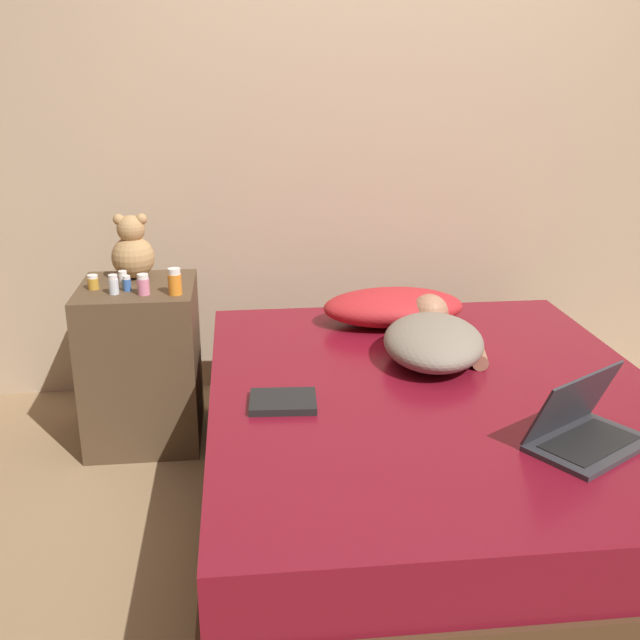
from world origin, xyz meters
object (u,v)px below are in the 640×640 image
at_px(bottle_blue, 127,283).
at_px(bottle_clear, 113,285).
at_px(bottle_amber, 93,282).
at_px(teddy_bear, 133,250).
at_px(laptop, 583,428).
at_px(bottle_orange, 175,282).
at_px(book, 283,401).
at_px(bottle_white, 123,280).
at_px(person_lying, 434,338).
at_px(pillow, 393,307).
at_px(bottle_pink, 143,285).

bearing_deg(bottle_blue, bottle_clear, -139.17).
bearing_deg(bottle_amber, teddy_bear, 46.92).
bearing_deg(laptop, bottle_orange, 109.30).
bearing_deg(bottle_clear, book, -46.80).
bearing_deg(book, bottle_amber, 133.92).
bearing_deg(bottle_orange, bottle_amber, 161.32).
height_order(teddy_bear, bottle_clear, teddy_bear).
bearing_deg(teddy_bear, bottle_white, -99.87).
relative_size(person_lying, bottle_amber, 12.05).
bearing_deg(book, teddy_bear, 122.49).
bearing_deg(bottle_white, bottle_amber, -177.49).
relative_size(pillow, laptop, 1.44).
xyz_separation_m(pillow, laptop, (0.34, -1.14, -0.03)).
height_order(bottle_pink, book, bottle_pink).
xyz_separation_m(bottle_amber, book, (0.72, -0.75, -0.22)).
relative_size(bottle_blue, bottle_amber, 1.06).
bearing_deg(bottle_white, bottle_blue, -64.71).
xyz_separation_m(pillow, bottle_white, (-1.13, -0.01, 0.16)).
bearing_deg(book, person_lying, 31.58).
relative_size(person_lying, bottle_orange, 6.68).
distance_m(pillow, book, 0.93).
bearing_deg(person_lying, bottle_white, 173.97).
height_order(pillow, bottle_white, bottle_white).
distance_m(bottle_amber, bottle_pink, 0.24).
relative_size(bottle_pink, book, 0.36).
distance_m(laptop, bottle_amber, 1.95).
distance_m(bottle_white, book, 0.99).
bearing_deg(bottle_amber, book, -46.08).
bearing_deg(pillow, person_lying, -79.10).
relative_size(laptop, bottle_pink, 5.06).
bearing_deg(bottle_clear, teddy_bear, 77.68).
bearing_deg(pillow, bottle_clear, -175.03).
distance_m(laptop, book, 0.94).
height_order(bottle_clear, bottle_amber, bottle_clear).
distance_m(person_lying, bottle_orange, 1.04).
relative_size(bottle_orange, bottle_pink, 1.27).
bearing_deg(person_lying, bottle_pink, 177.67).
bearing_deg(bottle_clear, bottle_white, 73.53).
distance_m(pillow, laptop, 1.18).
relative_size(teddy_bear, bottle_amber, 4.68).
distance_m(bottle_blue, bottle_clear, 0.06).
bearing_deg(laptop, book, 125.03).
xyz_separation_m(teddy_bear, bottle_white, (-0.03, -0.15, -0.09)).
relative_size(bottle_clear, bottle_white, 1.11).
height_order(laptop, teddy_bear, teddy_bear).
relative_size(laptop, bottle_orange, 3.97).
bearing_deg(teddy_bear, bottle_pink, -75.38).
xyz_separation_m(bottle_pink, bottle_white, (-0.09, 0.11, -0.01)).
xyz_separation_m(person_lying, bottle_amber, (-1.32, 0.38, 0.16)).
bearing_deg(pillow, bottle_amber, -179.09).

